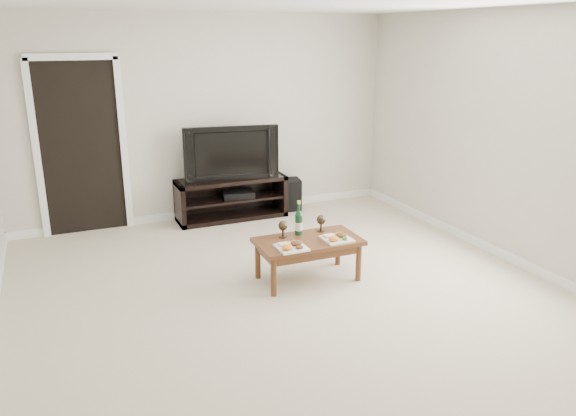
# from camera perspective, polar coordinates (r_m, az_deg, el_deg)

# --- Properties ---
(floor) EXTENTS (5.50, 5.50, 0.00)m
(floor) POSITION_cam_1_polar(r_m,az_deg,el_deg) (5.23, 0.45, -9.24)
(floor) COLOR beige
(floor) RESTS_ON ground
(back_wall) EXTENTS (5.00, 0.04, 2.60)m
(back_wall) POSITION_cam_1_polar(r_m,az_deg,el_deg) (7.38, -8.32, 9.02)
(back_wall) COLOR beige
(back_wall) RESTS_ON ground
(doorway) EXTENTS (0.90, 0.02, 2.05)m
(doorway) POSITION_cam_1_polar(r_m,az_deg,el_deg) (7.15, -20.26, 5.64)
(doorway) COLOR black
(doorway) RESTS_ON ground
(media_console) EXTENTS (1.43, 0.45, 0.55)m
(media_console) POSITION_cam_1_polar(r_m,az_deg,el_deg) (7.39, -5.77, 0.99)
(media_console) COLOR black
(media_console) RESTS_ON ground
(television) EXTENTS (1.21, 0.33, 0.69)m
(television) POSITION_cam_1_polar(r_m,az_deg,el_deg) (7.24, -5.91, 5.72)
(television) COLOR black
(television) RESTS_ON media_console
(av_receiver) EXTENTS (0.45, 0.37, 0.08)m
(av_receiver) POSITION_cam_1_polar(r_m,az_deg,el_deg) (7.40, -5.07, 1.42)
(av_receiver) COLOR black
(av_receiver) RESTS_ON media_console
(subwoofer) EXTENTS (0.33, 0.33, 0.43)m
(subwoofer) POSITION_cam_1_polar(r_m,az_deg,el_deg) (7.76, 0.13, 1.40)
(subwoofer) COLOR black
(subwoofer) RESTS_ON ground
(coffee_table) EXTENTS (1.02, 0.57, 0.42)m
(coffee_table) POSITION_cam_1_polar(r_m,az_deg,el_deg) (5.55, 2.04, -5.24)
(coffee_table) COLOR #522D17
(coffee_table) RESTS_ON ground
(plate_left) EXTENTS (0.27, 0.27, 0.07)m
(plate_left) POSITION_cam_1_polar(r_m,az_deg,el_deg) (5.24, 0.35, -3.79)
(plate_left) COLOR white
(plate_left) RESTS_ON coffee_table
(plate_right) EXTENTS (0.27, 0.27, 0.07)m
(plate_right) POSITION_cam_1_polar(r_m,az_deg,el_deg) (5.47, 5.00, -2.91)
(plate_right) COLOR white
(plate_right) RESTS_ON coffee_table
(wine_bottle) EXTENTS (0.07, 0.07, 0.35)m
(wine_bottle) POSITION_cam_1_polar(r_m,az_deg,el_deg) (5.56, 1.10, -0.99)
(wine_bottle) COLOR #0E341C
(wine_bottle) RESTS_ON coffee_table
(goblet_left) EXTENTS (0.09, 0.09, 0.17)m
(goblet_left) POSITION_cam_1_polar(r_m,az_deg,el_deg) (5.50, -0.52, -2.16)
(goblet_left) COLOR #352A1D
(goblet_left) RESTS_ON coffee_table
(goblet_right) EXTENTS (0.09, 0.09, 0.17)m
(goblet_right) POSITION_cam_1_polar(r_m,az_deg,el_deg) (5.68, 3.38, -1.55)
(goblet_right) COLOR #352A1D
(goblet_right) RESTS_ON coffee_table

